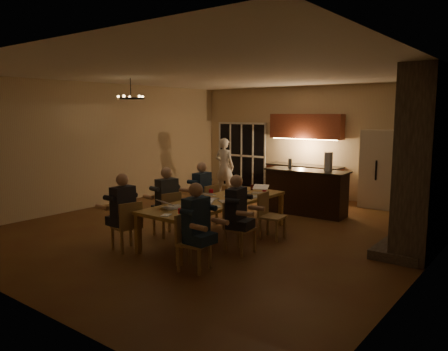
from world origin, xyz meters
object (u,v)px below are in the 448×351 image
dining_table (217,219)px  chair_right_mid (240,228)px  laptop_b (202,203)px  redcup_mid (211,192)px  mug_front (200,201)px  standing_person (224,167)px  person_left_near (123,212)px  chair_left_far (205,204)px  person_right_mid (236,214)px  person_left_far (202,194)px  chandelier (131,98)px  plate_far (253,197)px  redcup_far (264,189)px  laptop_a (170,202)px  can_silver (197,203)px  plate_left (174,206)px  chair_right_near (194,242)px  laptop_f (260,188)px  chair_left_near (126,226)px  redcup_near (181,212)px  can_right (242,197)px  mug_back (230,190)px  plate_near (214,207)px  person_left_mid (167,202)px  mug_mid (241,194)px  chair_right_far (272,216)px  chair_left_mid (166,214)px  laptop_e (242,186)px  can_cola (252,187)px  refrigerator (381,169)px  person_right_near (196,227)px  laptop_c (210,193)px  laptop_d (226,196)px  bar_bottle (290,163)px

dining_table → chair_right_mid: chair_right_mid is taller
laptop_b → redcup_mid: bearing=110.3°
mug_front → standing_person: bearing=122.1°
person_left_near → chair_left_far: bearing=-178.8°
person_right_mid → person_left_far: bearing=47.3°
chandelier → person_right_mid: bearing=-10.3°
chair_left_far → plate_far: chair_left_far is taller
redcup_far → laptop_a: bearing=-99.2°
can_silver → plate_left: (-0.31, -0.27, -0.05)m
laptop_a → standing_person: bearing=-42.3°
chair_right_near → laptop_f: bearing=-1.2°
chair_left_near → redcup_near: (1.13, 0.21, 0.37)m
person_left_near → can_right: person_left_near is taller
mug_back → plate_near: size_ratio=0.39×
redcup_near → person_left_mid: bearing=143.8°
laptop_f → mug_mid: laptop_f is taller
chair_right_far → redcup_far: bearing=34.8°
dining_table → plate_far: (0.37, 0.68, 0.38)m
chair_left_mid → laptop_a: (0.71, -0.60, 0.42)m
laptop_e → redcup_mid: (-0.23, -0.78, -0.05)m
chair_right_near → chair_left_far: bearing=23.8°
can_right → laptop_e: bearing=125.9°
chair_left_near → plate_far: size_ratio=3.40×
chair_left_far → laptop_e: (0.65, 0.48, 0.42)m
can_cola → plate_near: bearing=-76.6°
chandelier → redcup_far: bearing=25.5°
mug_front → redcup_mid: (-0.37, 0.79, 0.01)m
can_right → mug_front: bearing=-120.0°
plate_far → redcup_near: bearing=-91.4°
chandelier → can_silver: chandelier is taller
refrigerator → redcup_near: 6.29m
person_right_near → dining_table: bearing=30.7°
redcup_near → chair_right_near: bearing=-25.4°
person_left_mid → person_right_mid: bearing=97.5°
chandelier → laptop_c: chandelier is taller
chair_right_far → redcup_near: size_ratio=7.42×
standing_person → mug_back: bearing=124.2°
plate_far → can_cola: bearing=125.4°
laptop_a → redcup_near: bearing=171.4°
laptop_d → plate_far: bearing=112.1°
chair_left_near → laptop_d: 1.91m
chair_left_mid → person_left_mid: 0.25m
plate_near → bar_bottle: size_ratio=1.08×
chair_left_near → person_right_near: 1.68m
can_silver → redcup_far: bearing=86.3°
laptop_f → mug_mid: size_ratio=3.20×
laptop_c → redcup_mid: (-0.25, 0.35, -0.05)m
chair_left_far → mug_mid: (1.01, -0.05, 0.36)m
laptop_d → plate_left: laptop_d is taller
chair_left_far → person_left_far: size_ratio=0.64×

